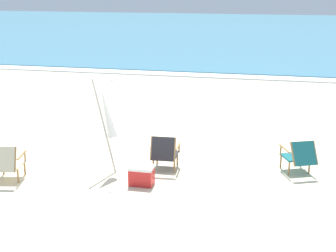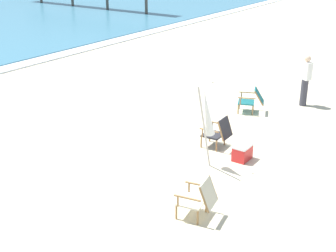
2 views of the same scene
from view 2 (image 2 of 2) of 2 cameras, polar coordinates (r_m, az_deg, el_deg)
The scene contains 7 objects.
ground_plane at distance 11.99m, azimuth 6.00°, elevation -2.75°, with size 80.00×80.00×0.00m, color beige.
beach_chair_mid_center at distance 14.49m, azimuth 10.21°, elevation 3.22°, with size 0.83×0.94×0.77m.
beach_chair_far_center at distance 11.88m, azimuth 6.19°, elevation -0.71°, with size 0.62×0.70×0.82m.
beach_chair_back_left at distance 8.93m, azimuth 3.83°, elevation -8.71°, with size 0.69×0.79×0.81m.
umbrella_furled_white at distance 10.44m, azimuth 4.77°, elevation 1.56°, with size 0.60×0.30×2.08m.
person_near_chairs at distance 15.38m, azimuth 16.39°, elevation 5.40°, with size 0.35×0.39×1.63m.
cooler_box at distance 11.39m, azimuth 9.05°, elevation -3.15°, with size 0.49×0.35×0.40m.
Camera 2 is at (-9.61, -5.16, 4.97)m, focal length 50.00 mm.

